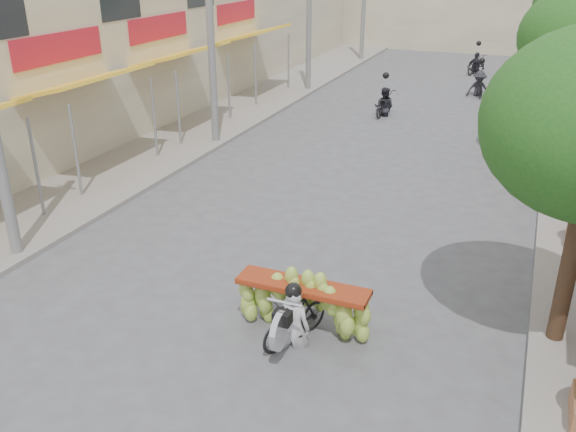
% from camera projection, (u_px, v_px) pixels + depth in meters
% --- Properties ---
extents(ground, '(120.00, 120.00, 0.00)m').
position_uv_depth(ground, '(150.00, 411.00, 8.82)').
color(ground, '#56565A').
rests_on(ground, ground).
extents(sidewalk_left, '(4.00, 60.00, 0.12)m').
position_uv_depth(sidewalk_left, '(216.00, 116.00, 23.92)').
color(sidewalk_left, gray).
rests_on(sidewalk_left, ground).
extents(shophouse_row_left, '(9.77, 40.00, 6.00)m').
position_uv_depth(shophouse_row_left, '(87.00, 36.00, 23.59)').
color(shophouse_row_left, '#C3B89A').
rests_on(shophouse_row_left, ground).
extents(utility_pole_mid, '(0.60, 0.24, 8.00)m').
position_uv_depth(utility_pole_mid, '(210.00, 21.00, 19.22)').
color(utility_pole_mid, slate).
rests_on(utility_pole_mid, ground).
extents(utility_pole_far, '(0.60, 0.24, 8.00)m').
position_uv_depth(utility_pole_far, '(309.00, 0.00, 26.85)').
color(utility_pole_far, slate).
rests_on(utility_pole_far, ground).
extents(street_tree_far, '(3.40, 3.40, 5.25)m').
position_uv_depth(street_tree_far, '(572.00, 5.00, 27.44)').
color(street_tree_far, '#3A2719').
rests_on(street_tree_far, ground).
extents(banana_motorbike, '(2.30, 1.77, 1.93)m').
position_uv_depth(banana_motorbike, '(298.00, 303.00, 10.25)').
color(banana_motorbike, black).
rests_on(banana_motorbike, ground).
extents(bg_motorbike_a, '(0.83, 1.71, 1.95)m').
position_uv_depth(bg_motorbike_a, '(384.00, 97.00, 24.03)').
color(bg_motorbike_a, black).
rests_on(bg_motorbike_a, ground).
extents(bg_motorbike_b, '(1.17, 1.70, 1.95)m').
position_uv_depth(bg_motorbike_b, '(480.00, 77.00, 27.06)').
color(bg_motorbike_b, black).
rests_on(bg_motorbike_b, ground).
extents(bg_motorbike_c, '(1.17, 1.85, 1.95)m').
position_uv_depth(bg_motorbike_c, '(477.00, 59.00, 31.94)').
color(bg_motorbike_c, black).
rests_on(bg_motorbike_c, ground).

